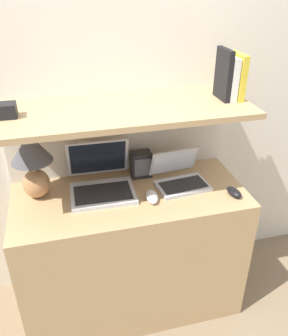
% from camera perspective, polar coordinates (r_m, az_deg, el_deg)
% --- Properties ---
extents(ground_plane, '(12.00, 12.00, 0.00)m').
position_cam_1_polar(ground_plane, '(2.18, -0.18, -25.30)').
color(ground_plane, '#7A664C').
extents(wall_back, '(6.00, 0.05, 2.40)m').
position_cam_1_polar(wall_back, '(1.92, -4.60, 11.73)').
color(wall_back, silver).
rests_on(wall_back, ground_plane).
extents(desk, '(1.19, 0.52, 0.78)m').
position_cam_1_polar(desk, '(2.06, -2.01, -13.27)').
color(desk, tan).
rests_on(desk, ground_plane).
extents(back_riser, '(1.19, 0.04, 1.19)m').
position_cam_1_polar(back_riser, '(2.14, -3.74, -4.19)').
color(back_riser, silver).
rests_on(back_riser, ground_plane).
extents(shelf, '(1.19, 0.47, 0.03)m').
position_cam_1_polar(shelf, '(1.67, -3.00, 9.29)').
color(shelf, tan).
rests_on(shelf, back_riser).
extents(table_lamp, '(0.20, 0.20, 0.34)m').
position_cam_1_polar(table_lamp, '(1.78, -17.48, 1.30)').
color(table_lamp, '#B27A4C').
rests_on(table_lamp, desk).
extents(laptop_large, '(0.33, 0.33, 0.24)m').
position_cam_1_polar(laptop_large, '(1.84, -6.89, -2.13)').
color(laptop_large, silver).
rests_on(laptop_large, desk).
extents(laptop_small, '(0.29, 0.26, 0.18)m').
position_cam_1_polar(laptop_small, '(1.89, 5.76, -1.51)').
color(laptop_small, silver).
rests_on(laptop_small, desk).
extents(computer_mouse, '(0.07, 0.12, 0.04)m').
position_cam_1_polar(computer_mouse, '(1.76, 1.28, -4.62)').
color(computer_mouse, white).
rests_on(computer_mouse, desk).
extents(second_mouse, '(0.07, 0.11, 0.04)m').
position_cam_1_polar(second_mouse, '(1.85, 14.25, -3.77)').
color(second_mouse, black).
rests_on(second_mouse, desk).
extents(router_box, '(0.11, 0.08, 0.14)m').
position_cam_1_polar(router_box, '(1.94, -0.49, 0.62)').
color(router_box, black).
rests_on(router_box, desk).
extents(book_yellow, '(0.03, 0.16, 0.21)m').
position_cam_1_polar(book_yellow, '(1.82, 14.61, 14.10)').
color(book_yellow, gold).
rests_on(book_yellow, shelf).
extents(book_white, '(0.03, 0.15, 0.20)m').
position_cam_1_polar(book_white, '(1.80, 13.49, 13.90)').
color(book_white, silver).
rests_on(book_white, shelf).
extents(book_black, '(0.02, 0.14, 0.24)m').
position_cam_1_polar(book_black, '(1.78, 12.61, 14.44)').
color(book_black, black).
rests_on(book_black, shelf).
extents(shelf_gadget, '(0.09, 0.07, 0.06)m').
position_cam_1_polar(shelf_gadget, '(1.65, -21.37, 8.57)').
color(shelf_gadget, black).
rests_on(shelf_gadget, shelf).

